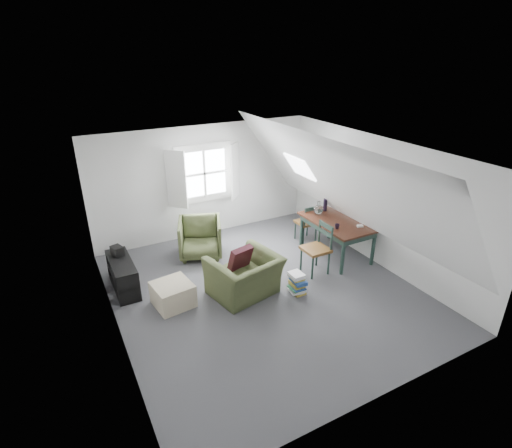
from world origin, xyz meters
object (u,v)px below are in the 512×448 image
dining_chair_near (317,248)px  media_shelf (123,277)px  ottoman (173,294)px  dining_table (337,225)px  armchair_far (201,255)px  magazine_stack (297,283)px  dining_chair_far (307,222)px  armchair_near (245,294)px

dining_chair_near → media_shelf: (-3.40, 1.12, -0.26)m
ottoman → media_shelf: (-0.63, 0.86, 0.05)m
dining_table → media_shelf: 4.24m
armchair_far → magazine_stack: armchair_far is taller
dining_table → magazine_stack: dining_table is taller
dining_table → armchair_far: bearing=157.1°
dining_chair_far → dining_chair_near: size_ratio=0.88×
magazine_stack → dining_table: bearing=28.9°
armchair_near → media_shelf: (-1.84, 1.15, 0.25)m
armchair_far → media_shelf: 1.79m
dining_chair_far → media_shelf: (-4.00, -0.08, -0.20)m
dining_table → media_shelf: (-4.16, 0.73, -0.42)m
armchair_near → dining_table: dining_table is taller
armchair_far → dining_chair_near: size_ratio=0.88×
magazine_stack → armchair_far: bearing=115.1°
media_shelf → magazine_stack: media_shelf is taller
armchair_near → ottoman: bearing=-25.2°
dining_chair_far → dining_chair_near: (-0.60, -1.20, 0.06)m
armchair_far → dining_table: dining_table is taller
dining_chair_far → dining_chair_near: dining_chair_near is taller
dining_chair_far → media_shelf: dining_chair_far is taller
dining_chair_far → media_shelf: size_ratio=0.79×
dining_chair_near → media_shelf: 3.59m
dining_table → dining_chair_far: dining_chair_far is taller
ottoman → dining_chair_near: 2.80m
media_shelf → magazine_stack: bearing=-25.3°
armchair_near → media_shelf: bearing=-43.7°
ottoman → dining_chair_far: size_ratio=0.70×
dining_chair_far → armchair_near: bearing=44.8°
armchair_near → armchair_far: bearing=-96.5°
dining_chair_near → ottoman: bearing=-79.6°
dining_chair_far → media_shelf: 4.00m
armchair_far → armchair_near: bearing=-63.8°
ottoman → dining_chair_far: 3.50m
armchair_far → ottoman: (-1.05, -1.43, 0.20)m
armchair_near → dining_table: 2.45m
dining_table → magazine_stack: 1.77m
armchair_near → magazine_stack: size_ratio=2.89×
ottoman → dining_chair_near: dining_chair_near is taller
ottoman → dining_table: dining_table is taller
dining_chair_near → media_shelf: bearing=-92.5°
dining_chair_near → media_shelf: size_ratio=0.90×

